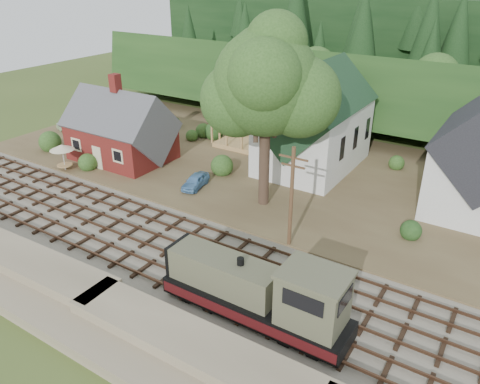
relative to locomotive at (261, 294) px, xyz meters
The scene contains 16 objects.
ground 10.03m from the locomotive, 162.20° to the left, with size 140.00×140.00×0.00m, color #384C1E.
embankment 11.04m from the locomotive, 149.55° to the right, with size 64.00×5.00×1.60m, color #7F7259.
railroad_bed 10.02m from the locomotive, 162.20° to the left, with size 64.00×11.00×0.16m, color #726B5B.
village_flat 23.07m from the locomotive, 114.00° to the left, with size 64.00×26.00×0.30m, color brown.
hillside 46.01m from the locomotive, 101.74° to the left, with size 70.00×28.00×8.00m, color #1E3F19.
ridge 61.75m from the locomotive, 98.72° to the left, with size 80.00×20.00×12.00m, color black.
depot 28.98m from the locomotive, 151.09° to the left, with size 10.80×7.41×9.00m.
church 24.05m from the locomotive, 107.96° to the left, with size 8.40×15.17×13.00m.
timber_frame 29.36m from the locomotive, 121.55° to the left, with size 8.20×6.20×6.99m.
lattice_tower 35.50m from the locomotive, 116.34° to the left, with size 3.20×3.20×12.12m.
big_tree 17.01m from the locomotive, 118.77° to the left, with size 10.90×8.40×14.70m.
telegraph_pole_near 8.81m from the locomotive, 106.00° to the left, with size 2.20×0.28×8.00m.
locomotive is the anchor object (origin of this frame).
car_blue 18.91m from the locomotive, 139.23° to the left, with size 1.47×3.66×1.25m, color #5B91C3.
car_green 40.91m from the locomotive, 155.97° to the left, with size 1.36×3.90×1.28m, color gray.
patio_set 29.33m from the locomotive, 163.15° to the left, with size 2.40×2.40×2.68m.
Camera 1 is at (20.00, -21.81, 19.05)m, focal length 35.00 mm.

